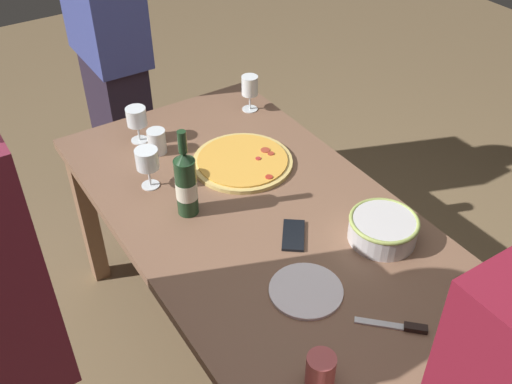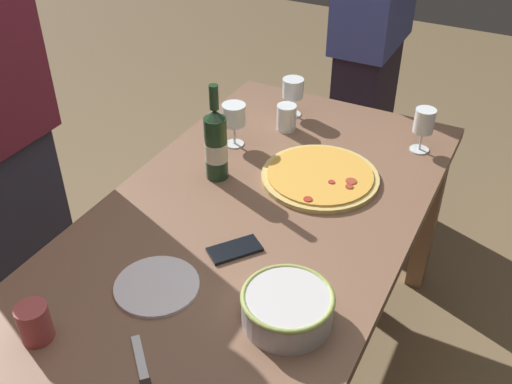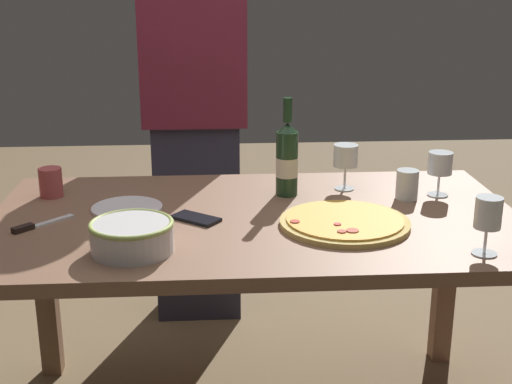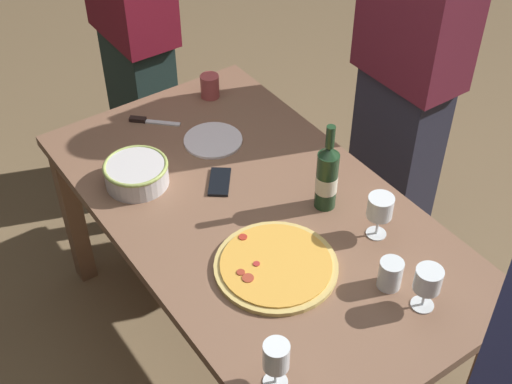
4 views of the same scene
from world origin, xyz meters
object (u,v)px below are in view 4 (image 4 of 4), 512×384
object	(u,v)px
wine_glass_by_bottle	(380,209)
cup_ceramic	(210,86)
cup_amber	(390,274)
wine_bottle	(327,177)
cell_phone	(220,182)
side_plate	(213,140)
pizza_knife	(148,121)
pizza	(276,266)
person_host	(134,30)
dining_table	(256,229)
wine_glass_near_pizza	(428,282)
wine_glass_far_left	(276,357)
person_guest_left	(409,70)
serving_bowl	(136,173)

from	to	relation	value
wine_glass_by_bottle	cup_ceramic	world-z (taller)	wine_glass_by_bottle
cup_amber	wine_bottle	bearing A→B (deg)	169.94
cell_phone	side_plate	bearing A→B (deg)	-79.26
cup_ceramic	pizza_knife	size ratio (longest dim) A/B	0.61
pizza	person_host	xyz separation A→B (m)	(-1.43, 0.27, 0.08)
dining_table	cup_ceramic	xyz separation A→B (m)	(-0.65, 0.23, 0.14)
wine_glass_near_pizza	pizza	bearing A→B (deg)	-143.89
wine_glass_far_left	person_host	distance (m)	1.82
pizza_knife	person_guest_left	world-z (taller)	person_guest_left
cell_phone	wine_glass_far_left	bearing A→B (deg)	105.17
side_plate	cell_phone	bearing A→B (deg)	-26.89
pizza_knife	wine_glass_near_pizza	bearing A→B (deg)	9.93
wine_bottle	cell_phone	world-z (taller)	wine_bottle
pizza_knife	cup_amber	bearing A→B (deg)	9.56
wine_glass_by_bottle	cup_amber	xyz separation A→B (m)	(0.18, -0.12, -0.06)
wine_glass_near_pizza	serving_bowl	bearing A→B (deg)	-156.26
serving_bowl	cell_phone	size ratio (longest dim) A/B	1.55
pizza	wine_bottle	world-z (taller)	wine_bottle
serving_bowl	wine_glass_near_pizza	distance (m)	1.04
wine_bottle	dining_table	bearing A→B (deg)	-119.75
cup_amber	cup_ceramic	xyz separation A→B (m)	(-1.15, 0.10, -0.00)
wine_glass_near_pizza	wine_glass_far_left	xyz separation A→B (m)	(-0.03, -0.50, 0.01)
wine_bottle	cup_ceramic	distance (m)	0.77
wine_bottle	side_plate	xyz separation A→B (m)	(-0.51, -0.12, -0.12)
dining_table	person_host	distance (m)	1.20
wine_glass_near_pizza	wine_glass_by_bottle	world-z (taller)	wine_glass_by_bottle
serving_bowl	cup_ceramic	world-z (taller)	cup_ceramic
cup_ceramic	person_guest_left	bearing A→B (deg)	53.88
wine_glass_by_bottle	person_host	xyz separation A→B (m)	(-1.49, -0.08, -0.02)
dining_table	person_host	world-z (taller)	person_host
wine_glass_by_bottle	cup_amber	distance (m)	0.22
wine_glass_far_left	cup_amber	size ratio (longest dim) A/B	1.63
side_plate	person_guest_left	size ratio (longest dim) A/B	0.13
wine_glass_near_pizza	pizza_knife	xyz separation A→B (m)	(-1.25, -0.22, -0.10)
cup_amber	cell_phone	xyz separation A→B (m)	(-0.68, -0.16, -0.04)
side_plate	cell_phone	distance (m)	0.24
cup_amber	pizza_knife	xyz separation A→B (m)	(-1.14, -0.19, -0.04)
pizza	wine_glass_far_left	bearing A→B (deg)	-36.29
wine_glass_by_bottle	side_plate	size ratio (longest dim) A/B	0.71
wine_glass_far_left	dining_table	bearing A→B (deg)	149.41
wine_glass_near_pizza	dining_table	bearing A→B (deg)	-165.37
wine_glass_by_bottle	cup_ceramic	distance (m)	0.97
pizza	cup_amber	world-z (taller)	cup_amber
pizza_knife	dining_table	bearing A→B (deg)	5.34
dining_table	side_plate	size ratio (longest dim) A/B	7.33
pizza_knife	wine_glass_far_left	bearing A→B (deg)	-12.95
pizza_knife	person_host	distance (m)	0.58
pizza	wine_glass_near_pizza	xyz separation A→B (m)	(0.36, 0.26, 0.09)
cup_ceramic	person_guest_left	world-z (taller)	person_guest_left
pizza_knife	person_guest_left	bearing A→B (deg)	64.13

